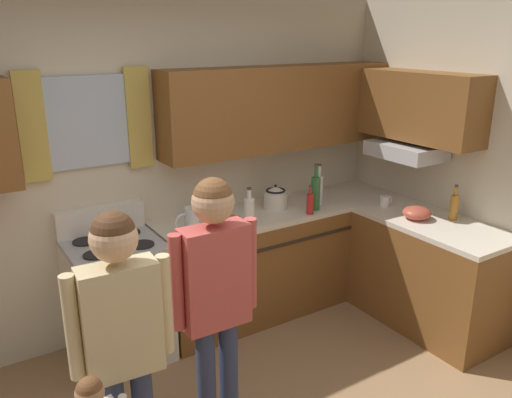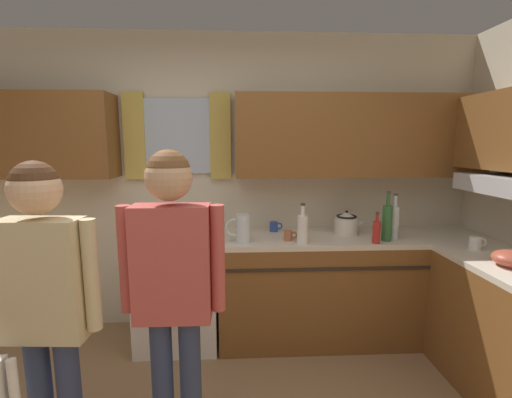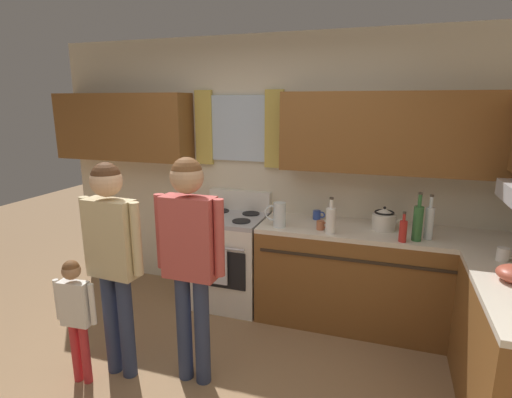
% 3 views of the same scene
% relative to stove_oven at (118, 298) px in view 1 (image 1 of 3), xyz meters
% --- Properties ---
extents(back_wall_unit, '(4.60, 0.42, 2.60)m').
position_rel_stove_oven_xyz_m(back_wall_unit, '(0.32, 0.27, 1.00)').
color(back_wall_unit, beige).
rests_on(back_wall_unit, ground).
extents(kitchen_counter_run, '(2.25, 1.85, 0.90)m').
position_rel_stove_oven_xyz_m(kitchen_counter_run, '(1.76, -0.33, -0.02)').
color(kitchen_counter_run, brown).
rests_on(kitchen_counter_run, ground).
extents(stove_oven, '(0.65, 0.67, 1.10)m').
position_rel_stove_oven_xyz_m(stove_oven, '(0.00, 0.00, 0.00)').
color(stove_oven, silver).
rests_on(stove_oven, ground).
extents(bottle_tall_clear, '(0.07, 0.07, 0.37)m').
position_rel_stove_oven_xyz_m(bottle_tall_clear, '(1.76, -0.12, 0.57)').
color(bottle_tall_clear, silver).
rests_on(bottle_tall_clear, kitchen_counter_run).
extents(bottle_oil_amber, '(0.06, 0.06, 0.29)m').
position_rel_stove_oven_xyz_m(bottle_oil_amber, '(2.44, -0.97, 0.54)').
color(bottle_oil_amber, '#B27223').
rests_on(bottle_oil_amber, kitchen_counter_run).
extents(bottle_wine_green, '(0.08, 0.08, 0.39)m').
position_rel_stove_oven_xyz_m(bottle_wine_green, '(1.67, -0.19, 0.58)').
color(bottle_wine_green, '#2D6633').
rests_on(bottle_wine_green, kitchen_counter_run).
extents(bottle_milk_white, '(0.08, 0.08, 0.31)m').
position_rel_stove_oven_xyz_m(bottle_milk_white, '(0.99, -0.23, 0.55)').
color(bottle_milk_white, white).
rests_on(bottle_milk_white, kitchen_counter_run).
extents(bottle_sauce_red, '(0.06, 0.06, 0.25)m').
position_rel_stove_oven_xyz_m(bottle_sauce_red, '(1.56, -0.25, 0.53)').
color(bottle_sauce_red, red).
rests_on(bottle_sauce_red, kitchen_counter_run).
extents(mug_ceramic_white, '(0.13, 0.08, 0.09)m').
position_rel_stove_oven_xyz_m(mug_ceramic_white, '(2.22, -0.45, 0.48)').
color(mug_ceramic_white, white).
rests_on(mug_ceramic_white, kitchen_counter_run).
extents(cup_terracotta, '(0.11, 0.07, 0.08)m').
position_rel_stove_oven_xyz_m(cup_terracotta, '(0.90, -0.14, 0.47)').
color(cup_terracotta, '#B76642').
rests_on(cup_terracotta, kitchen_counter_run).
extents(mug_cobalt_blue, '(0.11, 0.07, 0.08)m').
position_rel_stove_oven_xyz_m(mug_cobalt_blue, '(0.81, 0.16, 0.48)').
color(mug_cobalt_blue, '#2D479E').
rests_on(mug_cobalt_blue, kitchen_counter_run).
extents(stovetop_kettle, '(0.27, 0.20, 0.21)m').
position_rel_stove_oven_xyz_m(stovetop_kettle, '(1.41, 0.03, 0.53)').
color(stovetop_kettle, silver).
rests_on(stovetop_kettle, kitchen_counter_run).
extents(water_pitcher, '(0.19, 0.11, 0.22)m').
position_rel_stove_oven_xyz_m(water_pitcher, '(0.53, -0.18, 0.54)').
color(water_pitcher, silver).
rests_on(water_pitcher, kitchen_counter_run).
extents(mixing_bowl, '(0.22, 0.22, 0.10)m').
position_rel_stove_oven_xyz_m(mixing_bowl, '(2.21, -0.80, 0.48)').
color(mixing_bowl, '#B24C38').
rests_on(mixing_bowl, kitchen_counter_run).
extents(adult_holding_child, '(0.49, 0.22, 1.59)m').
position_rel_stove_oven_xyz_m(adult_holding_child, '(-0.37, -1.29, 0.53)').
color(adult_holding_child, '#2D3856').
rests_on(adult_holding_child, ground).
extents(adult_in_plaid, '(0.51, 0.22, 1.63)m').
position_rel_stove_oven_xyz_m(adult_in_plaid, '(0.18, -1.19, 0.56)').
color(adult_in_plaid, '#2D3856').
rests_on(adult_in_plaid, ground).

